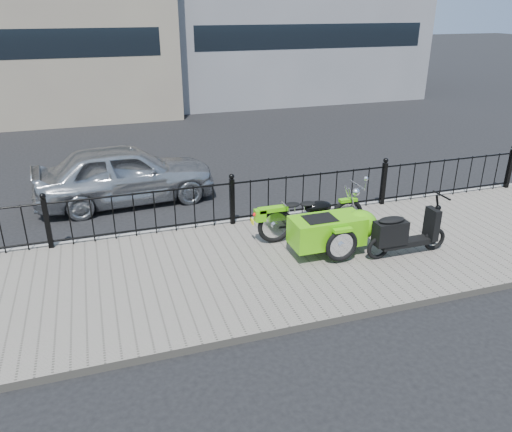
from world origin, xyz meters
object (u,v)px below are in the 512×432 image
object	(u,v)px
scooter	(403,234)
motorcycle_sidecar	(332,226)
sedan_car	(125,174)
spare_tire	(331,237)

from	to	relation	value
scooter	motorcycle_sidecar	bearing A→B (deg)	151.62
motorcycle_sidecar	sedan_car	bearing A→B (deg)	130.12
motorcycle_sidecar	sedan_car	world-z (taller)	sedan_car
motorcycle_sidecar	spare_tire	world-z (taller)	motorcycle_sidecar
spare_tire	sedan_car	xyz separation A→B (m)	(-3.27, 4.02, 0.27)
motorcycle_sidecar	spare_tire	size ratio (longest dim) A/B	3.85
spare_tire	motorcycle_sidecar	bearing A→B (deg)	50.12
scooter	sedan_car	size ratio (longest dim) A/B	0.40
scooter	spare_tire	distance (m)	1.27
motorcycle_sidecar	scooter	xyz separation A→B (m)	(1.09, -0.59, -0.05)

